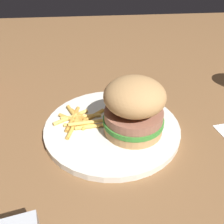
% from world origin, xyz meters
% --- Properties ---
extents(ground_plane, '(1.60, 1.60, 0.00)m').
position_xyz_m(ground_plane, '(0.00, 0.00, 0.00)').
color(ground_plane, brown).
extents(plate, '(0.25, 0.25, 0.01)m').
position_xyz_m(plate, '(0.03, -0.03, 0.01)').
color(plate, silver).
rests_on(plate, ground_plane).
extents(sandwich, '(0.11, 0.11, 0.10)m').
position_xyz_m(sandwich, '(0.05, 0.01, 0.06)').
color(sandwich, tan).
rests_on(sandwich, plate).
extents(fries_pile, '(0.11, 0.11, 0.01)m').
position_xyz_m(fries_pile, '(0.01, -0.09, 0.02)').
color(fries_pile, '#E5B251').
rests_on(fries_pile, plate).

